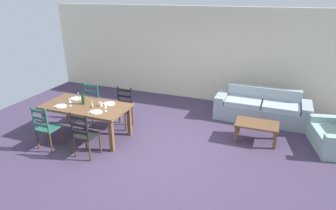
{
  "coord_description": "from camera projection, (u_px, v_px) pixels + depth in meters",
  "views": [
    {
      "loc": [
        2.2,
        -4.78,
        3.07
      ],
      "look_at": [
        0.11,
        0.64,
        0.75
      ],
      "focal_mm": 30.47,
      "sensor_mm": 36.0,
      "label": 1
    }
  ],
  "objects": [
    {
      "name": "wine_bottle",
      "position": [
        83.0,
        99.0,
        6.26
      ],
      "size": [
        0.07,
        0.07,
        0.32
      ],
      "color": "#143819",
      "rests_on": "dining_table"
    },
    {
      "name": "fork_far_left",
      "position": [
        71.0,
        98.0,
        6.65
      ],
      "size": [
        0.02,
        0.17,
        0.01
      ],
      "primitive_type": "cube",
      "rotation": [
        0.0,
        0.0,
        0.03
      ],
      "color": "silver",
      "rests_on": "dining_table"
    },
    {
      "name": "wall_far",
      "position": [
        197.0,
        54.0,
        8.37
      ],
      "size": [
        9.6,
        0.16,
        2.7
      ],
      "primitive_type": "cube",
      "color": "beige",
      "rests_on": "ground_plane"
    },
    {
      "name": "dinner_plate_far_right",
      "position": [
        110.0,
        104.0,
        6.3
      ],
      "size": [
        0.24,
        0.24,
        0.02
      ],
      "primitive_type": "cylinder",
      "color": "white",
      "rests_on": "dining_table"
    },
    {
      "name": "ground_plane",
      "position": [
        152.0,
        148.0,
        6.02
      ],
      "size": [
        9.6,
        9.6,
        0.02
      ],
      "primitive_type": "cube",
      "color": "#43354F"
    },
    {
      "name": "dining_chair_near_left",
      "position": [
        46.0,
        127.0,
        5.83
      ],
      "size": [
        0.43,
        0.41,
        0.96
      ],
      "color": "#25594B",
      "rests_on": "ground_plane"
    },
    {
      "name": "dining_chair_far_right",
      "position": [
        123.0,
        108.0,
        6.83
      ],
      "size": [
        0.42,
        0.4,
        0.96
      ],
      "color": "black",
      "rests_on": "ground_plane"
    },
    {
      "name": "fork_near_left",
      "position": [
        56.0,
        105.0,
        6.22
      ],
      "size": [
        0.02,
        0.17,
        0.01
      ],
      "primitive_type": "cube",
      "rotation": [
        0.0,
        0.0,
        0.05
      ],
      "color": "silver",
      "rests_on": "dining_table"
    },
    {
      "name": "dining_table",
      "position": [
        86.0,
        109.0,
        6.27
      ],
      "size": [
        1.9,
        0.96,
        0.75
      ],
      "color": "brown",
      "rests_on": "ground_plane"
    },
    {
      "name": "coffee_cup_primary",
      "position": [
        101.0,
        104.0,
        6.17
      ],
      "size": [
        0.07,
        0.07,
        0.09
      ],
      "primitive_type": "cylinder",
      "color": "beige",
      "rests_on": "dining_table"
    },
    {
      "name": "dinner_plate_near_right",
      "position": [
        97.0,
        112.0,
        5.87
      ],
      "size": [
        0.24,
        0.24,
        0.02
      ],
      "primitive_type": "cylinder",
      "color": "white",
      "rests_on": "dining_table"
    },
    {
      "name": "dining_chair_near_right",
      "position": [
        84.0,
        135.0,
        5.54
      ],
      "size": [
        0.43,
        0.41,
        0.96
      ],
      "color": "black",
      "rests_on": "ground_plane"
    },
    {
      "name": "couch",
      "position": [
        261.0,
        109.0,
        7.25
      ],
      "size": [
        2.3,
        0.85,
        0.8
      ],
      "color": "#93A1A7",
      "rests_on": "ground_plane"
    },
    {
      "name": "fork_near_right",
      "position": [
        90.0,
        111.0,
        5.92
      ],
      "size": [
        0.02,
        0.17,
        0.01
      ],
      "primitive_type": "cube",
      "rotation": [
        0.0,
        0.0,
        0.0
      ],
      "color": "silver",
      "rests_on": "dining_table"
    },
    {
      "name": "wine_glass_near_left",
      "position": [
        70.0,
        101.0,
        6.17
      ],
      "size": [
        0.06,
        0.06,
        0.16
      ],
      "color": "white",
      "rests_on": "dining_table"
    },
    {
      "name": "dinner_plate_near_left",
      "position": [
        61.0,
        106.0,
        6.17
      ],
      "size": [
        0.24,
        0.24,
        0.02
      ],
      "primitive_type": "cylinder",
      "color": "white",
      "rests_on": "dining_table"
    },
    {
      "name": "dinner_plate_far_left",
      "position": [
        76.0,
        99.0,
        6.6
      ],
      "size": [
        0.24,
        0.24,
        0.02
      ],
      "primitive_type": "cylinder",
      "color": "white",
      "rests_on": "dining_table"
    },
    {
      "name": "wine_glass_near_right",
      "position": [
        105.0,
        106.0,
        5.89
      ],
      "size": [
        0.06,
        0.06,
        0.16
      ],
      "color": "white",
      "rests_on": "dining_table"
    },
    {
      "name": "candle_tall",
      "position": [
        79.0,
        101.0,
        6.29
      ],
      "size": [
        0.05,
        0.05,
        0.27
      ],
      "color": "#998C66",
      "rests_on": "dining_table"
    },
    {
      "name": "dining_chair_far_left",
      "position": [
        90.0,
        103.0,
        7.12
      ],
      "size": [
        0.45,
        0.43,
        0.96
      ],
      "color": "#225B52",
      "rests_on": "ground_plane"
    },
    {
      "name": "coffee_table",
      "position": [
        257.0,
        126.0,
        6.18
      ],
      "size": [
        0.9,
        0.56,
        0.42
      ],
      "color": "brown",
      "rests_on": "ground_plane"
    },
    {
      "name": "candle_short",
      "position": [
        92.0,
        105.0,
        6.12
      ],
      "size": [
        0.05,
        0.05,
        0.15
      ],
      "color": "#998C66",
      "rests_on": "dining_table"
    },
    {
      "name": "fork_far_right",
      "position": [
        104.0,
        103.0,
        6.35
      ],
      "size": [
        0.02,
        0.17,
        0.01
      ],
      "primitive_type": "cube",
      "rotation": [
        0.0,
        0.0,
        -0.02
      ],
      "color": "silver",
      "rests_on": "dining_table"
    }
  ]
}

